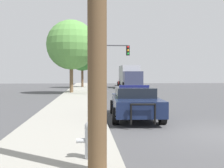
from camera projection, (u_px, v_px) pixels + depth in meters
ground_plane at (224, 134)px, 8.87m from camera, size 110.00×110.00×0.00m
sidewalk_left at (61, 135)px, 8.41m from camera, size 3.00×110.00×0.13m
police_car at (135, 101)px, 12.12m from camera, size 2.24×5.10×1.42m
fire_hydrant at (91, 138)px, 5.82m from camera, size 0.60×0.26×0.78m
traffic_light at (107, 58)px, 25.49m from camera, size 3.63×0.35×4.59m
car_background_distant at (123, 82)px, 49.50m from camera, size 2.14×4.10×1.23m
box_truck at (130, 76)px, 40.56m from camera, size 2.81×7.69×3.25m
tree_sidewalk_far at (82, 56)px, 40.86m from camera, size 4.36×4.36×6.74m
tree_sidewalk_mid at (71, 45)px, 27.89m from camera, size 4.93×4.93×7.22m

